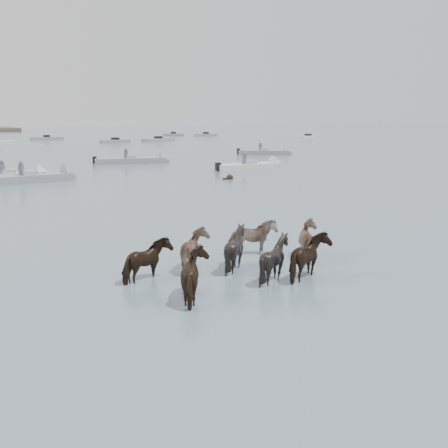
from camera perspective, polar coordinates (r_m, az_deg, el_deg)
name	(u,v)px	position (r m, az deg, el deg)	size (l,w,h in m)	color
ground	(267,262)	(14.20, 4.86, -4.28)	(400.00, 400.00, 0.00)	#4B5C6C
pony_herd	(245,255)	(13.06, 2.35, -3.55)	(6.17, 3.79, 1.28)	black
swimming_pony	(229,178)	(32.83, 0.60, 5.28)	(0.72, 0.44, 0.44)	black
motorboat_a	(22,176)	(34.99, -21.94, 5.04)	(5.05, 2.23, 1.92)	silver
motorboat_b	(42,178)	(33.83, -19.97, 4.97)	(5.98, 2.24, 1.92)	gray
motorboat_c	(140,161)	(45.03, -9.48, 7.12)	(6.78, 3.11, 1.92)	gray
motorboat_d	(258,166)	(39.25, 3.83, 6.55)	(5.90, 1.78, 1.92)	silver
motorboat_e	(271,153)	(54.72, 5.35, 8.08)	(5.83, 4.36, 1.92)	gray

